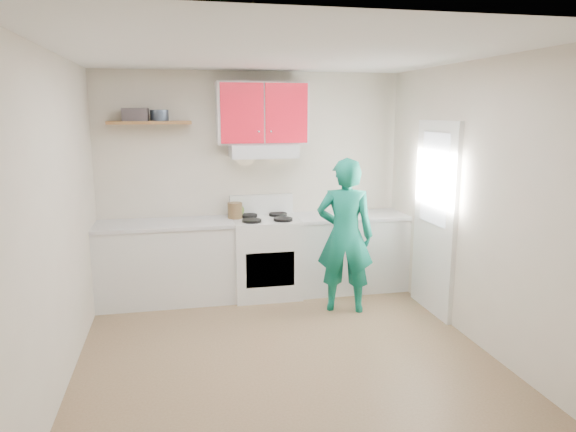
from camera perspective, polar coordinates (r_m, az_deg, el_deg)
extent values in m
plane|color=brown|center=(4.87, -0.38, -14.74)|extent=(3.80, 3.80, 0.00)
cube|color=white|center=(4.40, -0.43, 17.32)|extent=(3.60, 3.80, 0.04)
cube|color=beige|center=(6.30, -3.92, 3.63)|extent=(3.60, 0.04, 2.60)
cube|color=beige|center=(2.68, 7.93, -7.04)|extent=(3.60, 0.04, 2.60)
cube|color=beige|center=(4.46, -23.68, -0.49)|extent=(0.04, 3.80, 2.60)
cube|color=beige|center=(5.13, 19.71, 1.22)|extent=(0.04, 3.80, 2.60)
cube|color=white|center=(5.76, 15.69, -0.27)|extent=(0.05, 0.85, 2.05)
cube|color=white|center=(5.68, 15.67, 3.92)|extent=(0.01, 0.55, 0.95)
cube|color=silver|center=(6.12, -13.11, -5.00)|extent=(1.52, 0.60, 0.90)
cube|color=silver|center=(6.45, 6.67, -3.95)|extent=(1.32, 0.60, 0.90)
cube|color=white|center=(6.18, -2.46, -4.48)|extent=(0.76, 0.65, 0.92)
cube|color=silver|center=(6.06, -2.72, 7.10)|extent=(0.76, 0.44, 0.15)
cube|color=red|center=(6.10, -2.85, 11.12)|extent=(1.02, 0.33, 0.70)
cube|color=brown|center=(6.04, -14.82, 9.81)|extent=(0.90, 0.30, 0.04)
cube|color=#3D3538|center=(6.02, -16.28, 10.56)|extent=(0.28, 0.21, 0.14)
cylinder|color=#333D4C|center=(6.01, -13.82, 10.60)|extent=(0.26, 0.26, 0.12)
ellipsoid|color=#4A711F|center=(6.15, -5.69, 0.62)|extent=(0.22, 0.22, 0.17)
cylinder|color=brown|center=(6.10, -5.80, 0.51)|extent=(0.21, 0.21, 0.20)
cube|color=olive|center=(6.30, 5.08, 0.00)|extent=(0.32, 0.24, 0.02)
cube|color=red|center=(6.48, 9.64, 0.15)|extent=(0.34, 0.31, 0.01)
imported|color=#0C6F57|center=(5.64, 6.23, -2.14)|extent=(0.71, 0.58, 1.67)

